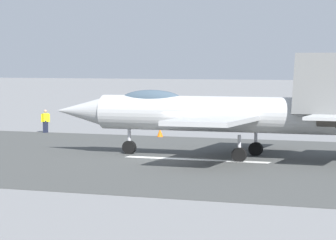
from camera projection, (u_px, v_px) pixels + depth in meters
The scene contains 5 objects.
ground_plane at pixel (182, 159), 47.59m from camera, with size 400.00×400.00×0.00m, color slate.
runway_strip at pixel (182, 159), 47.58m from camera, with size 240.00×26.00×0.02m.
fighter_jet at pixel (214, 113), 48.31m from camera, with size 17.67×13.32×5.62m.
crew_person at pixel (45, 121), 65.10m from camera, with size 0.48×0.60×1.69m.
marker_cone_mid at pixel (160, 133), 61.58m from camera, with size 0.44×0.44×0.55m, color orange.
Camera 1 is at (-17.05, 44.18, 5.19)m, focal length 96.12 mm.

